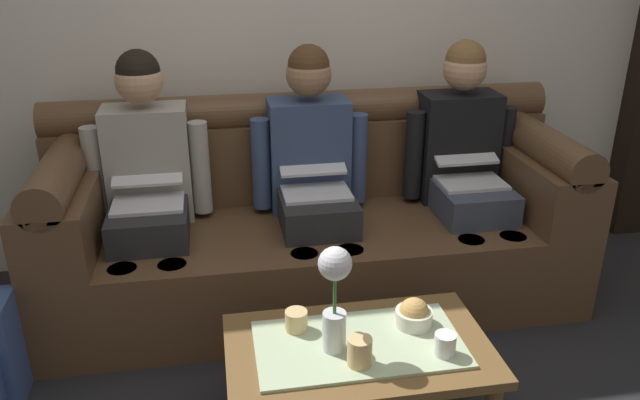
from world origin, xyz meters
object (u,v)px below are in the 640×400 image
flower_vase (335,291)px  cup_far_center (296,320)px  person_middle (313,169)px  coffee_table (358,356)px  cup_near_left (445,344)px  person_left (148,179)px  cup_near_right (360,351)px  couch (313,224)px  person_right (464,159)px  snack_bowl (414,315)px

flower_vase → cup_far_center: 0.26m
person_middle → coffee_table: person_middle is taller
cup_near_left → person_left: bearing=133.2°
person_middle → cup_near_right: person_middle is taller
cup_near_right → cup_near_left: bearing=0.6°
couch → person_right: 0.81m
cup_near_left → flower_vase: bearing=165.6°
flower_vase → snack_bowl: flower_vase is taller
coffee_table → cup_near_left: size_ratio=11.87×
coffee_table → flower_vase: flower_vase is taller
couch → snack_bowl: 0.94m
person_left → snack_bowl: (0.98, -0.91, -0.25)m
couch → cup_far_center: bearing=-103.1°
couch → person_right: person_right is taller
cup_near_right → person_right: bearing=54.5°
couch → person_middle: size_ratio=2.04×
flower_vase → person_left: bearing=123.6°
coffee_table → cup_near_left: 0.31m
person_left → person_middle: 0.75m
flower_vase → cup_far_center: flower_vase is taller
couch → cup_far_center: (-0.20, -0.87, 0.04)m
couch → person_middle: person_middle is taller
cup_far_center → coffee_table: bearing=-30.0°
cup_near_left → couch: bearing=103.9°
couch → cup_near_right: (-0.03, -1.10, 0.05)m
cup_near_right → cup_far_center: size_ratio=1.22×
person_right → cup_far_center: 1.31m
flower_vase → cup_near_right: (0.07, -0.10, -0.18)m
couch → person_middle: 0.29m
person_middle → snack_bowl: 0.96m
person_right → cup_near_right: size_ratio=12.31×
coffee_table → cup_far_center: 0.25m
person_left → coffee_table: person_left is taller
couch → coffee_table: couch is taller
person_left → snack_bowl: 1.35m
person_middle → cup_far_center: size_ratio=15.08×
cup_near_left → cup_far_center: 0.53m
person_right → cup_near_left: size_ratio=15.71×
couch → cup_far_center: size_ratio=30.69×
couch → cup_near_left: 1.13m
snack_bowl → cup_near_left: 0.19m
flower_vase → snack_bowl: 0.38m
coffee_table → cup_near_left: cup_near_left is taller
person_middle → couch: bearing=90.0°
snack_bowl → cup_far_center: 0.43m
cup_near_right → couch: bearing=88.7°
flower_vase → cup_far_center: size_ratio=4.78×
person_middle → person_right: size_ratio=1.00×
person_right → flower_vase: person_right is taller
coffee_table → person_right: bearing=52.4°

